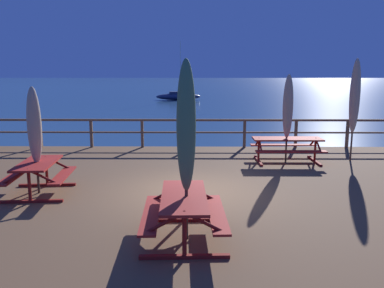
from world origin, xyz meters
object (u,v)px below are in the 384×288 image
Objects in this scene: picnic_table_mid_centre at (287,144)px; patio_umbrella_short_front at (355,96)px; patio_umbrella_tall_mid_left at (288,107)px; patio_umbrella_tall_mid_right at (186,127)px; sailboat_distant at (178,96)px; picnic_table_front_right at (184,207)px; patio_umbrella_tall_front at (34,126)px; picnic_table_front_left at (38,171)px.

patio_umbrella_short_front is (2.10, 0.14, 1.51)m from picnic_table_mid_centre.
patio_umbrella_tall_mid_left is 0.91× the size of patio_umbrella_tall_mid_right.
sailboat_distant is (-2.25, 46.74, -2.17)m from patio_umbrella_tall_mid_right.
picnic_table_mid_centre is 1.21m from patio_umbrella_tall_mid_left.
picnic_table_front_right is 4.48m from patio_umbrella_tall_front.
patio_umbrella_short_front reaches higher than picnic_table_mid_centre.
picnic_table_front_right is at bearing -87.30° from sailboat_distant.
picnic_table_front_left is at bearing 144.48° from picnic_table_front_right.
patio_umbrella_tall_mid_right is at bearing -116.95° from patio_umbrella_tall_mid_left.
picnic_table_front_left is 4.55m from patio_umbrella_tall_mid_right.
patio_umbrella_short_front is 0.42× the size of sailboat_distant.
picnic_table_front_right is 6.80m from patio_umbrella_tall_mid_left.
picnic_table_mid_centre is 1.22× the size of picnic_table_front_left.
patio_umbrella_tall_mid_left reaches higher than picnic_table_mid_centre.
picnic_table_front_left is at bearing -152.29° from patio_umbrella_tall_mid_left.
patio_umbrella_tall_mid_right is (3.53, -2.52, 1.38)m from picnic_table_front_left.
picnic_table_front_left is at bearing -152.01° from picnic_table_mid_centre.
patio_umbrella_tall_mid_right is 46.84m from sailboat_distant.
patio_umbrella_tall_mid_left is (6.57, 3.45, 1.22)m from picnic_table_front_left.
patio_umbrella_short_front is at bearing 22.75° from picnic_table_front_left.
patio_umbrella_tall_front is (-0.04, 0.07, 1.05)m from picnic_table_front_left.
picnic_table_front_right is 8.21m from patio_umbrella_short_front.
picnic_table_front_right is at bearing -117.41° from patio_umbrella_tall_mid_left.
picnic_table_front_left is at bearing -157.25° from patio_umbrella_short_front.
patio_umbrella_tall_front is at bearing 144.04° from picnic_table_front_right.
picnic_table_mid_centre is 1.11× the size of picnic_table_front_right.
sailboat_distant is (-2.21, 46.70, -0.79)m from picnic_table_front_right.
patio_umbrella_tall_front is (-3.53, 2.56, 1.04)m from picnic_table_front_right.
picnic_table_front_left is 0.55× the size of patio_umbrella_short_front.
patio_umbrella_tall_mid_right is at bearing -35.98° from patio_umbrella_tall_front.
patio_umbrella_tall_mid_right is at bearing -117.02° from picnic_table_mid_centre.
picnic_table_mid_centre and picnic_table_front_right have the same top height.
patio_umbrella_tall_front is at bearing -157.75° from patio_umbrella_short_front.
picnic_table_mid_centre is at bearing 27.99° from picnic_table_front_left.
picnic_table_front_right is 0.25× the size of sailboat_distant.
picnic_table_mid_centre is at bearing 62.98° from patio_umbrella_tall_mid_right.
picnic_table_front_left is 7.52m from patio_umbrella_tall_mid_left.
sailboat_distant reaches higher than patio_umbrella_short_front.
patio_umbrella_tall_front is at bearing 144.02° from patio_umbrella_tall_mid_right.
picnic_table_mid_centre is 0.72× the size of patio_umbrella_tall_mid_right.
picnic_table_mid_centre is at bearing -82.55° from sailboat_distant.
picnic_table_front_right is (3.49, -2.49, 0.01)m from picnic_table_front_left.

